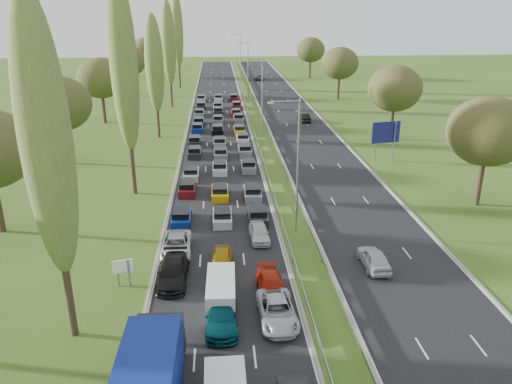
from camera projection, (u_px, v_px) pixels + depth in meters
name	position (u px, v px, depth m)	size (l,w,h in m)	color
ground	(261.00, 134.00, 79.81)	(260.00, 260.00, 0.00)	#36571B
near_carriageway	(219.00, 131.00, 81.66)	(10.50, 215.00, 0.04)	black
far_carriageway	(300.00, 129.00, 82.63)	(10.50, 215.00, 0.04)	black
central_reservation	(260.00, 127.00, 81.95)	(2.36, 215.00, 0.32)	gray
lamp_columns	(262.00, 98.00, 75.84)	(0.18, 140.18, 12.00)	gray
poplar_row	(144.00, 63.00, 63.27)	(2.80, 127.80, 22.44)	#2D2116
woodland_left	(51.00, 109.00, 58.99)	(8.00, 166.00, 11.10)	#2D2116
woodland_right	(416.00, 98.00, 66.06)	(8.00, 153.00, 11.10)	#2D2116
traffic_queue_fill	(219.00, 135.00, 76.83)	(9.14, 68.74, 0.80)	navy
near_car_2	(176.00, 245.00, 40.91)	(2.42, 5.25, 1.46)	silver
near_car_3	(173.00, 272.00, 36.73)	(2.18, 5.35, 1.55)	black
near_car_7	(221.00, 315.00, 31.70)	(2.05, 5.05, 1.47)	#043C45
near_car_8	(222.00, 259.00, 38.83)	(1.57, 3.89, 1.33)	#AC7F0B
near_car_10	(277.00, 311.00, 32.14)	(2.35, 5.09, 1.42)	#A0A6A9
near_car_11	(271.00, 286.00, 35.03)	(1.92, 4.71, 1.37)	maroon
near_car_12	(259.00, 233.00, 43.32)	(1.61, 4.00, 1.36)	silver
far_car_0	(374.00, 258.00, 38.77)	(1.77, 4.40, 1.50)	silver
far_car_1	(304.00, 117.00, 87.73)	(1.56, 4.48, 1.48)	black
far_car_2	(259.00, 77.00, 138.09)	(2.56, 5.56, 1.55)	slate
blue_lorry	(150.00, 383.00, 24.03)	(2.70, 9.74, 4.11)	black
white_van_rear	(221.00, 290.00, 33.98)	(1.91, 4.87, 1.96)	silver
info_sign	(123.00, 269.00, 35.94)	(1.48, 0.46, 2.10)	gray
direction_sign	(386.00, 134.00, 64.69)	(3.94, 0.90, 5.20)	gray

